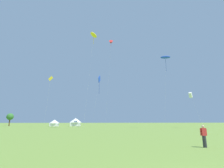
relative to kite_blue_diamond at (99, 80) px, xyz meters
The scene contains 10 objects.
kite_blue_diamond is the anchor object (origin of this frame).
kite_yellow_parafoil 16.48m from the kite_blue_diamond, 103.94° to the right, with size 3.70×4.02×30.65m.
kite_red_delta 15.70m from the kite_blue_diamond, 12.65° to the right, with size 2.83×2.64×33.23m.
kite_yellow_diamond 17.26m from the kite_blue_diamond, 161.69° to the right, with size 1.79×1.16×16.85m.
kite_blue_parafoil 24.79m from the kite_blue_diamond, 30.02° to the right, with size 4.10×2.60×22.94m.
kite_white_box 31.69m from the kite_blue_diamond, 22.54° to the right, with size 2.77×2.75×11.03m.
person_spectator 51.06m from the kite_blue_diamond, 81.88° to the right, with size 0.57×0.28×1.73m.
festival_tent_center 25.75m from the kite_blue_diamond, 149.15° to the left, with size 3.99×3.99×2.59m.
festival_tent_right 20.69m from the kite_blue_diamond, 131.02° to the left, with size 5.00×5.00×3.25m.
tree_distant_left 42.80m from the kite_blue_diamond, 156.59° to the left, with size 2.82×2.82×5.29m.
Camera 1 is at (-4.09, -4.09, 2.05)m, focal length 26.72 mm.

